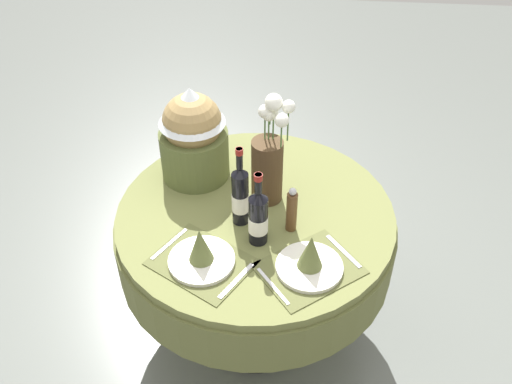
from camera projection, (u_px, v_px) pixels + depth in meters
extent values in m
plane|color=slate|center=(255.00, 325.00, 2.76)|extent=(8.00, 8.00, 0.00)
cylinder|color=olive|center=(255.00, 216.00, 2.31)|extent=(1.10, 1.10, 0.04)
cylinder|color=#626738|center=(255.00, 238.00, 2.39)|extent=(1.12, 1.12, 0.21)
cylinder|color=black|center=(255.00, 274.00, 2.53)|extent=(0.12, 0.12, 0.65)
cylinder|color=black|center=(255.00, 323.00, 2.75)|extent=(0.53, 0.53, 0.03)
cube|color=brown|center=(202.00, 262.00, 2.08)|extent=(0.42, 0.40, 0.00)
cylinder|color=silver|center=(202.00, 260.00, 2.08)|extent=(0.24, 0.24, 0.02)
cone|color=#606B38|center=(200.00, 245.00, 2.03)|extent=(0.09, 0.09, 0.14)
cube|color=silver|center=(169.00, 244.00, 2.15)|extent=(0.11, 0.17, 0.00)
cube|color=silver|center=(236.00, 281.00, 2.01)|extent=(0.11, 0.17, 0.00)
cube|color=brown|center=(309.00, 269.00, 2.06)|extent=(0.43, 0.41, 0.00)
cylinder|color=silver|center=(309.00, 267.00, 2.05)|extent=(0.24, 0.24, 0.02)
cone|color=#606B38|center=(311.00, 251.00, 2.00)|extent=(0.09, 0.09, 0.14)
cube|color=silver|center=(273.00, 286.00, 2.00)|extent=(0.13, 0.16, 0.00)
cube|color=silver|center=(343.00, 251.00, 2.12)|extent=(0.13, 0.16, 0.00)
cylinder|color=#47331E|center=(267.00, 171.00, 2.27)|extent=(0.12, 0.12, 0.27)
sphere|color=white|center=(270.00, 111.00, 2.24)|extent=(0.06, 0.06, 0.06)
cylinder|color=#4C7038|center=(270.00, 120.00, 2.26)|extent=(0.01, 0.01, 0.04)
sphere|color=white|center=(269.00, 114.00, 2.13)|extent=(0.05, 0.05, 0.05)
cylinder|color=#4C7038|center=(269.00, 129.00, 2.17)|extent=(0.01, 0.01, 0.09)
sphere|color=white|center=(265.00, 111.00, 2.12)|extent=(0.05, 0.05, 0.05)
cylinder|color=#4C7038|center=(265.00, 127.00, 2.17)|extent=(0.01, 0.01, 0.11)
sphere|color=white|center=(274.00, 102.00, 2.10)|extent=(0.07, 0.07, 0.07)
cylinder|color=#4C7038|center=(273.00, 124.00, 2.16)|extent=(0.01, 0.01, 0.14)
sphere|color=white|center=(289.00, 107.00, 2.10)|extent=(0.05, 0.05, 0.05)
cylinder|color=#4C7038|center=(288.00, 126.00, 2.15)|extent=(0.01, 0.01, 0.13)
sphere|color=white|center=(282.00, 120.00, 2.08)|extent=(0.05, 0.05, 0.05)
cylinder|color=#4C7038|center=(281.00, 136.00, 2.13)|extent=(0.01, 0.01, 0.10)
cylinder|color=black|center=(258.00, 220.00, 2.11)|extent=(0.07, 0.07, 0.20)
cylinder|color=silver|center=(258.00, 224.00, 2.12)|extent=(0.07, 0.07, 0.07)
cone|color=black|center=(258.00, 196.00, 2.03)|extent=(0.07, 0.07, 0.03)
cylinder|color=black|center=(258.00, 184.00, 2.00)|extent=(0.03, 0.03, 0.08)
cylinder|color=maroon|center=(258.00, 177.00, 1.98)|extent=(0.03, 0.03, 0.02)
cylinder|color=black|center=(240.00, 198.00, 2.18)|extent=(0.06, 0.06, 0.23)
cylinder|color=silver|center=(240.00, 202.00, 2.19)|extent=(0.07, 0.07, 0.08)
cone|color=black|center=(240.00, 171.00, 2.10)|extent=(0.06, 0.06, 0.03)
cylinder|color=black|center=(239.00, 159.00, 2.06)|extent=(0.02, 0.02, 0.09)
cylinder|color=maroon|center=(239.00, 151.00, 2.04)|extent=(0.03, 0.03, 0.02)
cylinder|color=brown|center=(292.00, 212.00, 2.17)|extent=(0.04, 0.04, 0.17)
sphere|color=#B7B7BC|center=(293.00, 192.00, 2.10)|extent=(0.03, 0.03, 0.03)
cylinder|color=#566033|center=(195.00, 154.00, 2.41)|extent=(0.28, 0.28, 0.21)
sphere|color=#9E7F4C|center=(192.00, 122.00, 2.31)|extent=(0.24, 0.24, 0.24)
cone|color=silver|center=(191.00, 106.00, 2.26)|extent=(0.27, 0.27, 0.16)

